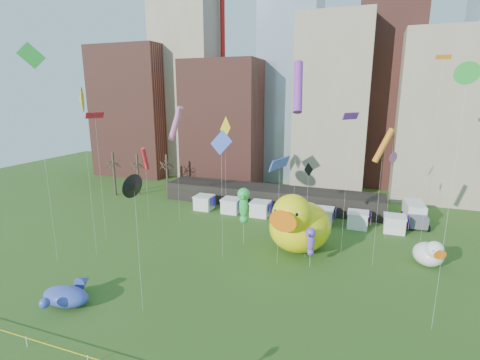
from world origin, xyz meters
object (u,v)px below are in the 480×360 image
at_px(big_duck, 298,224).
at_px(small_duck, 430,253).
at_px(seahorse_purple, 311,239).
at_px(whale_inflatable, 67,295).
at_px(box_truck, 415,213).
at_px(seahorse_green, 244,203).

bearing_deg(big_duck, small_duck, 16.01).
distance_m(seahorse_purple, whale_inflatable, 25.37).
height_order(big_duck, whale_inflatable, big_duck).
xyz_separation_m(small_duck, whale_inflatable, (-32.82, -20.31, -0.59)).
distance_m(small_duck, box_truck, 15.13).
bearing_deg(seahorse_purple, seahorse_green, 174.56).
xyz_separation_m(seahorse_green, box_truck, (21.81, 16.59, -4.13)).
height_order(whale_inflatable, box_truck, box_truck).
distance_m(small_duck, seahorse_green, 22.44).
xyz_separation_m(whale_inflatable, box_truck, (32.61, 35.44, 0.59)).
height_order(small_duck, seahorse_purple, seahorse_purple).
xyz_separation_m(big_duck, seahorse_purple, (2.14, -3.77, -0.23)).
bearing_deg(box_truck, whale_inflatable, -137.71).
bearing_deg(box_truck, big_duck, -137.03).
xyz_separation_m(big_duck, whale_inflatable, (-17.92, -19.09, -2.67)).
xyz_separation_m(seahorse_green, seahorse_purple, (9.26, -3.53, -2.28)).
bearing_deg(whale_inflatable, seahorse_purple, 34.23).
bearing_deg(big_duck, whale_inflatable, -121.85).
xyz_separation_m(small_duck, box_truck, (-0.21, 15.13, -0.00)).
height_order(small_duck, seahorse_green, seahorse_green).
height_order(small_duck, box_truck, small_duck).
relative_size(whale_inflatable, box_truck, 0.84).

